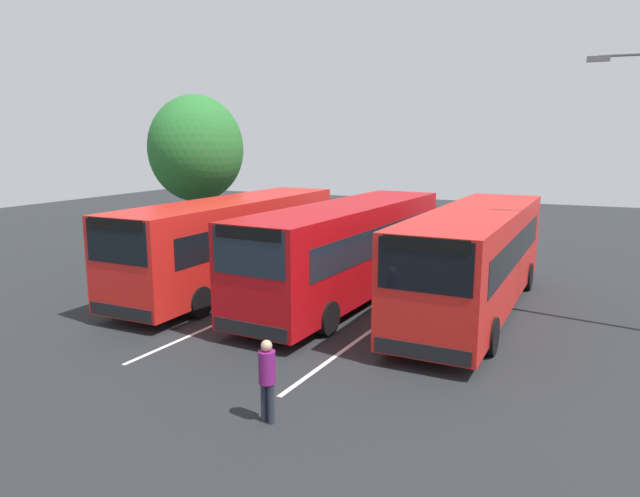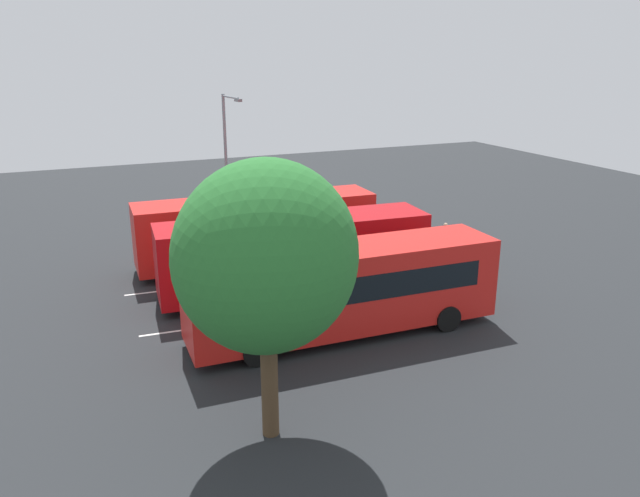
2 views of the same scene
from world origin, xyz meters
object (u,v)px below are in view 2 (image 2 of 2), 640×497
Objects in this scene: bus_far_left at (345,287)px; street_lamp at (227,157)px; bus_center_right at (258,228)px; depot_tree at (266,258)px; bus_center_left at (296,253)px; pedestrian at (445,236)px.

street_lamp reaches higher than bus_far_left.
bus_far_left and bus_center_right have the same top height.
depot_tree is at bearing -104.28° from bus_center_right.
bus_far_left and bus_center_left have the same top height.
bus_far_left is 4.32m from bus_center_left.
depot_tree is (-4.25, -9.02, 3.12)m from bus_center_left.
depot_tree reaches higher than pedestrian.
bus_center_right is 6.87× the size of pedestrian.
depot_tree is (-4.42, -4.70, 3.12)m from bus_far_left.
street_lamp is 18.38m from depot_tree.
street_lamp reaches higher than depot_tree.
pedestrian is at bearing 16.59° from bus_center_left.
depot_tree reaches higher than bus_center_right.
pedestrian is 11.86m from street_lamp.
bus_center_right is at bearing -4.79° from street_lamp.
bus_far_left is 10.42m from pedestrian.
bus_far_left is 1.53× the size of depot_tree.
street_lamp is 1.04× the size of depot_tree.
bus_center_left is at bearing -83.55° from bus_center_right.
bus_center_left is at bearing 94.24° from bus_far_left.
depot_tree is at bearing 48.75° from pedestrian.
bus_center_left is 1.49× the size of street_lamp.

